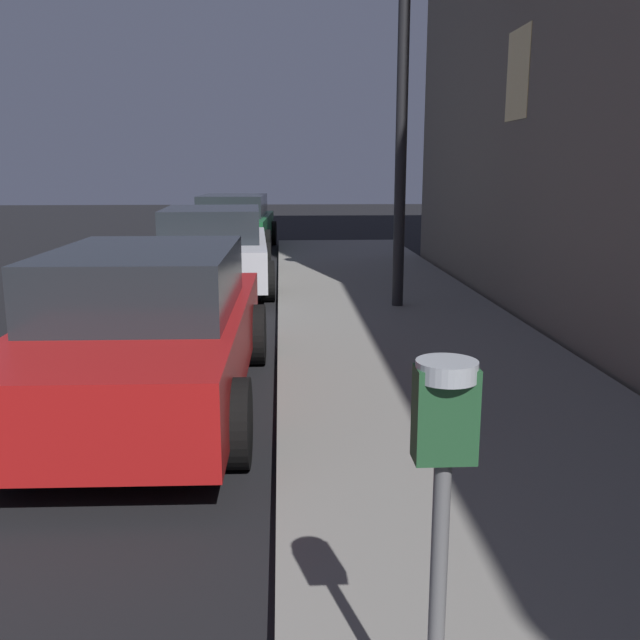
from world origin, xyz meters
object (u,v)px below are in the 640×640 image
at_px(street_lamp, 404,39).
at_px(car_silver, 213,248).
at_px(car_red, 147,329).
at_px(parking_meter, 443,467).
at_px(car_green, 234,223).

bearing_deg(street_lamp, car_silver, 138.66).
xyz_separation_m(car_red, car_silver, (0.00, 6.35, -0.00)).
height_order(car_silver, street_lamp, street_lamp).
relative_size(parking_meter, street_lamp, 0.25).
bearing_deg(car_green, parking_meter, -84.07).
bearing_deg(car_green, car_red, -90.00).
xyz_separation_m(car_silver, street_lamp, (2.89, -2.54, 3.10)).
bearing_deg(car_green, car_silver, -89.98).
relative_size(parking_meter, car_green, 0.32).
bearing_deg(parking_meter, car_red, 112.19).
xyz_separation_m(parking_meter, car_green, (-1.69, 16.30, -0.49)).
height_order(car_red, car_silver, same).
bearing_deg(street_lamp, parking_meter, -98.58).
height_order(car_red, car_green, same).
height_order(parking_meter, car_green, parking_meter).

